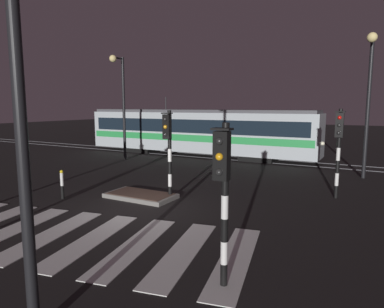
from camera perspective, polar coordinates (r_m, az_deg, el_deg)
name	(u,v)px	position (r m, az deg, el deg)	size (l,w,h in m)	color
ground_plane	(138,209)	(12.09, -8.92, -8.99)	(120.00, 120.00, 0.00)	black
rail_near	(251,161)	(22.18, 9.69, -1.19)	(80.00, 0.12, 0.03)	#59595E
rail_far	(258,158)	(23.52, 10.84, -0.69)	(80.00, 0.12, 0.03)	#59595E
crosswalk_zebra	(71,237)	(10.06, -19.39, -12.83)	(10.21, 5.75, 0.02)	silver
traffic_island	(141,196)	(13.46, -8.50, -6.82)	(2.65, 1.40, 0.18)	slate
traffic_light_corner_near_right	(223,182)	(6.44, 5.18, -4.56)	(0.36, 0.42, 3.21)	black
traffic_light_median_centre	(168,141)	(12.76, -3.95, 2.13)	(0.36, 0.42, 3.35)	black
traffic_light_corner_far_right	(339,140)	(13.94, 23.16, 2.15)	(0.36, 0.42, 3.40)	black
street_lamp_trackside_right	(369,89)	(18.30, 27.29, 9.61)	(0.44, 1.21, 6.73)	black
street_lamp_trackside_left	(121,94)	(22.73, -11.72, 9.66)	(0.44, 1.21, 6.60)	black
tram	(196,131)	(24.35, 0.69, 3.85)	(17.03, 2.58, 4.15)	#B2BCC1
bollard_island_edge	(62,184)	(13.98, -20.73, -4.71)	(0.12, 0.12, 1.11)	black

